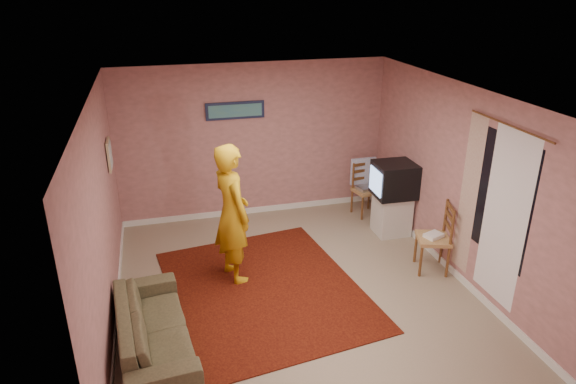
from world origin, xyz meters
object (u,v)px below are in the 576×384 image
object	(u,v)px
tv_cabinet	(392,214)
chair_a	(367,184)
sofa	(154,328)
crt_tv	(394,180)
chair_b	(434,231)
person	(232,214)

from	to	relation	value
tv_cabinet	chair_a	size ratio (longest dim) A/B	1.32
tv_cabinet	sofa	world-z (taller)	tv_cabinet
crt_tv	chair_a	distance (m)	0.86
crt_tv	chair_b	size ratio (longest dim) A/B	1.16
tv_cabinet	sofa	distance (m)	4.22
tv_cabinet	person	size ratio (longest dim) A/B	0.34
chair_a	chair_b	distance (m)	1.96
crt_tv	sofa	bearing A→B (deg)	-150.90
chair_a	sofa	bearing A→B (deg)	-153.85
chair_b	sofa	distance (m)	3.89
chair_b	person	bearing A→B (deg)	-83.14
person	tv_cabinet	bearing A→B (deg)	-93.01
chair_a	sofa	size ratio (longest dim) A/B	0.26
crt_tv	person	xyz separation A→B (m)	(-2.65, -0.66, 0.04)
chair_b	sofa	world-z (taller)	chair_b
sofa	person	size ratio (longest dim) A/B	0.98
sofa	chair_a	bearing A→B (deg)	-58.70
tv_cabinet	sofa	xyz separation A→B (m)	(-3.75, -1.93, -0.05)
crt_tv	sofa	xyz separation A→B (m)	(-3.74, -1.93, -0.65)
crt_tv	chair_b	distance (m)	1.23
crt_tv	chair_b	bearing A→B (deg)	-85.42
tv_cabinet	person	bearing A→B (deg)	-165.98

